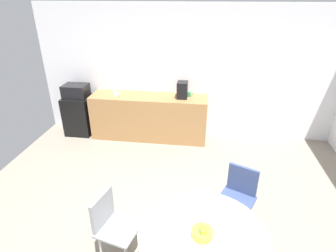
# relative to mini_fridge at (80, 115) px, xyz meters

# --- Properties ---
(ground_plane) EXTENTS (6.00, 6.00, 0.00)m
(ground_plane) POSITION_rel_mini_fridge_xyz_m (2.22, -2.65, -0.40)
(ground_plane) COLOR gray
(wall_back) EXTENTS (6.00, 0.10, 2.60)m
(wall_back) POSITION_rel_mini_fridge_xyz_m (2.22, 0.35, 0.90)
(wall_back) COLOR silver
(wall_back) RESTS_ON ground_plane
(counter_block) EXTENTS (2.33, 0.60, 0.90)m
(counter_block) POSITION_rel_mini_fridge_xyz_m (1.51, 0.00, 0.05)
(counter_block) COLOR #9E7042
(counter_block) RESTS_ON ground_plane
(mini_fridge) EXTENTS (0.54, 0.54, 0.81)m
(mini_fridge) POSITION_rel_mini_fridge_xyz_m (0.00, 0.00, 0.00)
(mini_fridge) COLOR black
(mini_fridge) RESTS_ON ground_plane
(microwave) EXTENTS (0.48, 0.38, 0.26)m
(microwave) POSITION_rel_mini_fridge_xyz_m (0.00, 0.00, 0.53)
(microwave) COLOR black
(microwave) RESTS_ON mini_fridge
(round_table) EXTENTS (1.22, 1.22, 0.73)m
(round_table) POSITION_rel_mini_fridge_xyz_m (2.67, -3.16, 0.21)
(round_table) COLOR silver
(round_table) RESTS_ON ground_plane
(chair_gray) EXTENTS (0.51, 0.51, 0.83)m
(chair_gray) POSITION_rel_mini_fridge_xyz_m (1.67, -2.91, 0.12)
(chair_gray) COLOR silver
(chair_gray) RESTS_ON ground_plane
(chair_navy) EXTENTS (0.56, 0.56, 0.83)m
(chair_navy) POSITION_rel_mini_fridge_xyz_m (3.10, -2.22, 0.12)
(chair_navy) COLOR silver
(chair_navy) RESTS_ON ground_plane
(fruit_bowl) EXTENTS (0.20, 0.20, 0.11)m
(fruit_bowl) POSITION_rel_mini_fridge_xyz_m (2.66, -3.18, 0.38)
(fruit_bowl) COLOR gold
(fruit_bowl) RESTS_ON round_table
(mug_white) EXTENTS (0.13, 0.08, 0.09)m
(mug_white) POSITION_rel_mini_fridge_xyz_m (2.31, 0.09, 0.54)
(mug_white) COLOR #338C59
(mug_white) RESTS_ON counter_block
(mug_green) EXTENTS (0.13, 0.08, 0.09)m
(mug_green) POSITION_rel_mini_fridge_xyz_m (0.86, -0.08, 0.54)
(mug_green) COLOR white
(mug_green) RESTS_ON counter_block
(coffee_maker) EXTENTS (0.20, 0.24, 0.32)m
(coffee_maker) POSITION_rel_mini_fridge_xyz_m (2.18, 0.00, 0.66)
(coffee_maker) COLOR black
(coffee_maker) RESTS_ON counter_block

